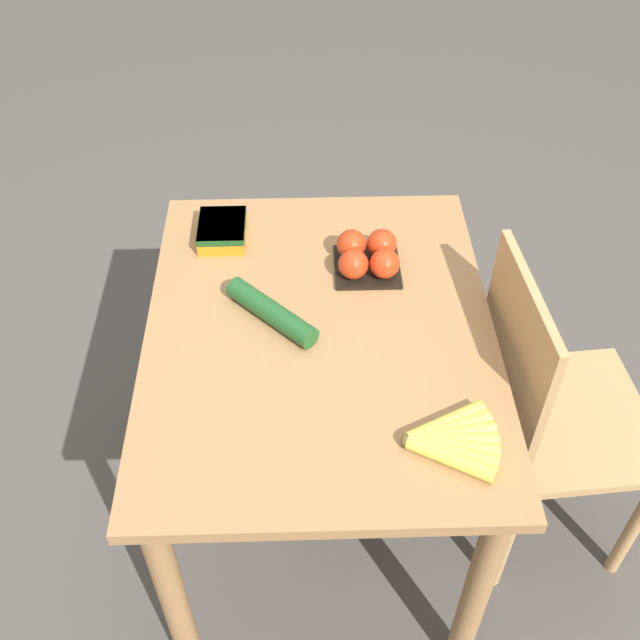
% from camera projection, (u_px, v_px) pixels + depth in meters
% --- Properties ---
extents(ground_plane, '(12.00, 12.00, 0.00)m').
position_uv_depth(ground_plane, '(320.00, 507.00, 2.23)').
color(ground_plane, '#4C4742').
extents(dining_table, '(1.01, 0.79, 0.76)m').
position_uv_depth(dining_table, '(320.00, 368.00, 1.78)').
color(dining_table, '#9E7044').
rests_on(dining_table, ground_plane).
extents(chair, '(0.45, 0.43, 0.93)m').
position_uv_depth(chair, '(546.00, 415.00, 1.85)').
color(chair, tan).
rests_on(chair, ground_plane).
extents(banana_bunch, '(0.19, 0.19, 0.03)m').
position_uv_depth(banana_bunch, '(450.00, 440.00, 1.45)').
color(banana_bunch, brown).
rests_on(banana_bunch, dining_table).
extents(tomato_pack, '(0.16, 0.16, 0.08)m').
position_uv_depth(tomato_pack, '(368.00, 256.00, 1.81)').
color(tomato_pack, black).
rests_on(tomato_pack, dining_table).
extents(carrot_bag, '(0.14, 0.12, 0.05)m').
position_uv_depth(carrot_bag, '(222.00, 230.00, 1.90)').
color(carrot_bag, orange).
rests_on(carrot_bag, dining_table).
extents(cucumber_near, '(0.21, 0.21, 0.05)m').
position_uv_depth(cucumber_near, '(271.00, 312.00, 1.69)').
color(cucumber_near, '#1E5123').
rests_on(cucumber_near, dining_table).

